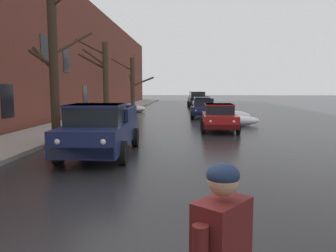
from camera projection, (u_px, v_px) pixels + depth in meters
left_sidewalk_slab at (83, 121)px, 21.75m from camera, size 2.93×80.00×0.16m
brick_townhouse_facade at (50, 47)px, 21.33m from camera, size 0.63×80.00×9.72m
snow_bank_near_corner_left at (133, 109)px, 31.11m from camera, size 2.52×1.32×0.65m
snow_bank_along_left_kerb at (229, 116)px, 22.44m from camera, size 2.86×1.03×0.75m
snow_bank_mid_block_left at (93, 128)px, 16.24m from camera, size 1.75×1.18×0.75m
snow_bank_near_corner_right at (234, 121)px, 20.04m from camera, size 3.03×1.02×0.62m
snow_bank_along_right_kerb at (114, 116)px, 23.40m from camera, size 2.08×1.07×0.68m
bare_tree_second_along_sidewalk at (54, 63)px, 12.88m from camera, size 3.13×2.28×6.39m
bare_tree_mid_block at (104, 79)px, 20.90m from camera, size 2.20×1.14×5.38m
bare_tree_far_down_block at (133, 83)px, 30.89m from camera, size 4.10×1.72×5.47m
pickup_truck_darkblue_approaching_near_lane at (101, 129)px, 11.23m from camera, size 2.30×5.37×1.76m
sedan_red_parked_kerbside_close at (219, 117)px, 17.67m from camera, size 1.94×3.92×1.42m
sedan_darkblue_parked_kerbside_mid at (204, 108)px, 25.40m from camera, size 2.08×4.12×1.42m
sedan_white_parked_far_down_block at (202, 103)px, 32.39m from camera, size 2.05×4.32×1.42m
suv_black_queued_behind_truck at (197, 99)px, 38.80m from camera, size 2.28×4.81×1.82m
fire_hydrant at (50, 145)px, 11.11m from camera, size 0.42×0.22×0.71m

